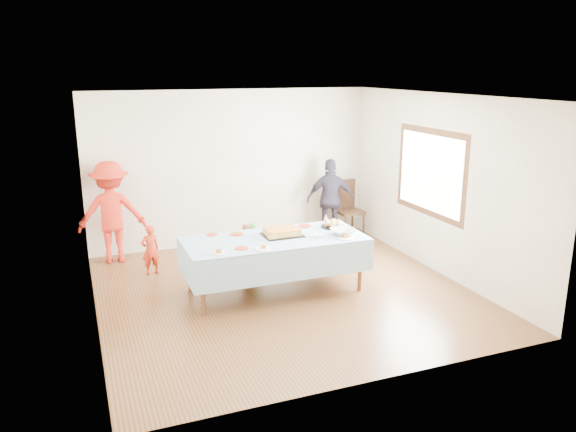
% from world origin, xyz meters
% --- Properties ---
extents(ground, '(5.00, 5.00, 0.00)m').
position_xyz_m(ground, '(0.00, 0.00, 0.00)').
color(ground, '#4E3016').
rests_on(ground, ground).
extents(room_walls, '(5.04, 5.04, 2.72)m').
position_xyz_m(room_walls, '(0.05, 0.00, 1.77)').
color(room_walls, '#BCB49A').
rests_on(room_walls, ground).
extents(party_table, '(2.50, 1.10, 0.78)m').
position_xyz_m(party_table, '(-0.10, 0.08, 0.72)').
color(party_table, brown).
rests_on(party_table, ground).
extents(birthday_cake, '(0.54, 0.42, 0.10)m').
position_xyz_m(birthday_cake, '(0.04, 0.15, 0.83)').
color(birthday_cake, black).
rests_on(birthday_cake, party_table).
extents(rolls_tray, '(0.35, 0.35, 0.11)m').
position_xyz_m(rolls_tray, '(0.88, 0.27, 0.82)').
color(rolls_tray, black).
rests_on(rolls_tray, party_table).
extents(punch_bowl, '(0.34, 0.34, 0.08)m').
position_xyz_m(punch_bowl, '(0.85, -0.12, 0.82)').
color(punch_bowl, silver).
rests_on(punch_bowl, party_table).
extents(party_hat, '(0.09, 0.09, 0.15)m').
position_xyz_m(party_hat, '(0.87, 0.49, 0.86)').
color(party_hat, white).
rests_on(party_hat, party_table).
extents(fork_pile, '(0.24, 0.18, 0.07)m').
position_xyz_m(fork_pile, '(0.45, -0.12, 0.81)').
color(fork_pile, white).
rests_on(fork_pile, party_table).
extents(plate_red_far_a, '(0.16, 0.16, 0.01)m').
position_xyz_m(plate_red_far_a, '(-0.87, 0.53, 0.79)').
color(plate_red_far_a, '#B7240D').
rests_on(plate_red_far_a, party_table).
extents(plate_red_far_b, '(0.19, 0.19, 0.01)m').
position_xyz_m(plate_red_far_b, '(-0.54, 0.43, 0.79)').
color(plate_red_far_b, '#B7240D').
rests_on(plate_red_far_b, party_table).
extents(plate_red_far_c, '(0.18, 0.18, 0.01)m').
position_xyz_m(plate_red_far_c, '(-0.04, 0.48, 0.79)').
color(plate_red_far_c, '#B7240D').
rests_on(plate_red_far_c, party_table).
extents(plate_red_far_d, '(0.19, 0.19, 0.01)m').
position_xyz_m(plate_red_far_d, '(0.51, 0.47, 0.79)').
color(plate_red_far_d, '#B7240D').
rests_on(plate_red_far_d, party_table).
extents(plate_red_near, '(0.17, 0.17, 0.01)m').
position_xyz_m(plate_red_near, '(-0.66, -0.21, 0.79)').
color(plate_red_near, '#B7240D').
rests_on(plate_red_near, party_table).
extents(plate_white_left, '(0.19, 0.19, 0.01)m').
position_xyz_m(plate_white_left, '(-0.99, -0.29, 0.79)').
color(plate_white_left, white).
rests_on(plate_white_left, party_table).
extents(plate_white_mid, '(0.23, 0.23, 0.01)m').
position_xyz_m(plate_white_mid, '(-0.40, -0.33, 0.79)').
color(plate_white_mid, white).
rests_on(plate_white_mid, party_table).
extents(plate_white_right, '(0.24, 0.24, 0.01)m').
position_xyz_m(plate_white_right, '(0.81, -0.30, 0.79)').
color(plate_white_right, white).
rests_on(plate_white_right, party_table).
extents(dining_chair, '(0.48, 0.48, 1.05)m').
position_xyz_m(dining_chair, '(2.06, 2.11, 0.58)').
color(dining_chair, black).
rests_on(dining_chair, ground).
extents(toddler_left, '(0.32, 0.24, 0.77)m').
position_xyz_m(toddler_left, '(-1.63, 1.38, 0.39)').
color(toddler_left, red).
rests_on(toddler_left, ground).
extents(toddler_mid, '(0.43, 0.34, 0.78)m').
position_xyz_m(toddler_mid, '(-0.18, 0.90, 0.39)').
color(toddler_mid, '#2D6521').
rests_on(toddler_mid, ground).
extents(toddler_right, '(0.46, 0.41, 0.78)m').
position_xyz_m(toddler_right, '(-0.26, 0.90, 0.39)').
color(toddler_right, tan).
rests_on(toddler_right, ground).
extents(adult_left, '(1.09, 0.66, 1.64)m').
position_xyz_m(adult_left, '(-2.10, 2.20, 0.82)').
color(adult_left, red).
rests_on(adult_left, ground).
extents(adult_right, '(0.93, 0.61, 1.48)m').
position_xyz_m(adult_right, '(1.70, 2.07, 0.74)').
color(adult_right, '#2E2B3B').
rests_on(adult_right, ground).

